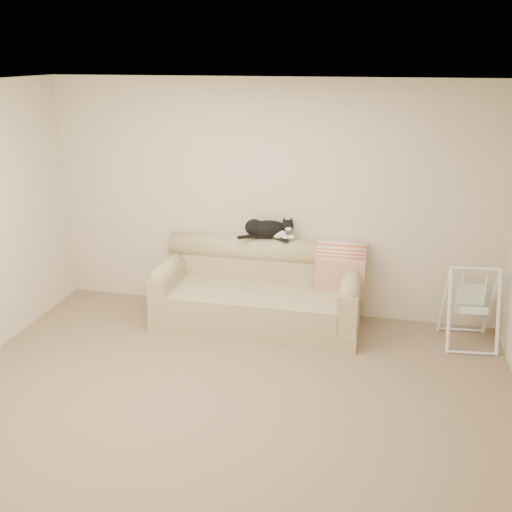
{
  "coord_description": "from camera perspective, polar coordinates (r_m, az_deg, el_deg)",
  "views": [
    {
      "loc": [
        1.18,
        -4.01,
        2.82
      ],
      "look_at": [
        -0.0,
        1.27,
        0.9
      ],
      "focal_mm": 40.0,
      "sensor_mm": 36.0,
      "label": 1
    }
  ],
  "objects": [
    {
      "name": "remote_b",
      "position": [
        6.22,
        2.6,
        1.64
      ],
      "size": [
        0.17,
        0.14,
        0.02
      ],
      "color": "black",
      "rests_on": "sofa"
    },
    {
      "name": "remote_a",
      "position": [
        6.29,
        0.81,
        1.9
      ],
      "size": [
        0.19,
        0.08,
        0.03
      ],
      "color": "black",
      "rests_on": "sofa"
    },
    {
      "name": "sofa",
      "position": [
        6.26,
        0.28,
        -3.65
      ],
      "size": [
        2.2,
        0.93,
        0.9
      ],
      "color": "tan",
      "rests_on": "ground"
    },
    {
      "name": "tuxedo_cat",
      "position": [
        6.24,
        1.19,
        2.75
      ],
      "size": [
        0.62,
        0.34,
        0.25
      ],
      "color": "black",
      "rests_on": "sofa"
    },
    {
      "name": "ground_plane",
      "position": [
        5.04,
        -3.21,
        -14.49
      ],
      "size": [
        5.0,
        5.0,
        0.0
      ],
      "primitive_type": "plane",
      "color": "#7E6D53",
      "rests_on": "ground"
    },
    {
      "name": "throw_blanket",
      "position": [
        6.22,
        8.52,
        -0.32
      ],
      "size": [
        0.53,
        0.38,
        0.58
      ],
      "color": "#D25834",
      "rests_on": "sofa"
    },
    {
      "name": "room_shell",
      "position": [
        4.37,
        -3.58,
        2.33
      ],
      "size": [
        5.04,
        4.04,
        2.6
      ],
      "color": "beige",
      "rests_on": "ground"
    },
    {
      "name": "baby_swing",
      "position": [
        6.18,
        20.68,
        -4.63
      ],
      "size": [
        0.56,
        0.59,
        0.84
      ],
      "color": "white",
      "rests_on": "ground"
    }
  ]
}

